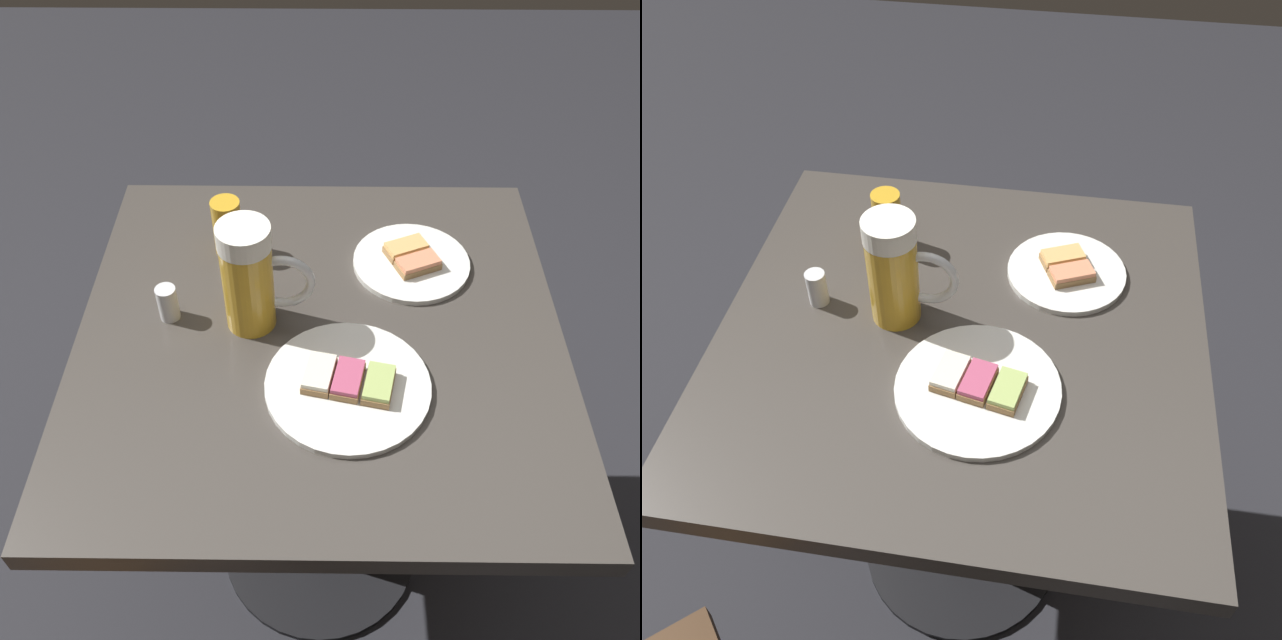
{
  "view_description": "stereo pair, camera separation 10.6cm",
  "coord_description": "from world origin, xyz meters",
  "views": [
    {
      "loc": [
        -0.73,
        -0.01,
        1.53
      ],
      "look_at": [
        0.0,
        0.0,
        0.76
      ],
      "focal_mm": 38.88,
      "sensor_mm": 36.0,
      "label": 1
    },
    {
      "loc": [
        -0.72,
        -0.11,
        1.53
      ],
      "look_at": [
        0.0,
        0.0,
        0.76
      ],
      "focal_mm": 38.88,
      "sensor_mm": 36.0,
      "label": 2
    }
  ],
  "objects": [
    {
      "name": "beer_mug",
      "position": [
        0.02,
        0.1,
        0.83
      ],
      "size": [
        0.08,
        0.14,
        0.19
      ],
      "color": "gold",
      "rests_on": "cafe_table"
    },
    {
      "name": "cafe_table",
      "position": [
        0.0,
        0.0,
        0.58
      ],
      "size": [
        0.75,
        0.75,
        0.74
      ],
      "color": "black",
      "rests_on": "ground_plane"
    },
    {
      "name": "ground_plane",
      "position": [
        0.0,
        0.0,
        0.0
      ],
      "size": [
        6.0,
        6.0,
        0.0
      ],
      "primitive_type": "plane",
      "color": "#28282D"
    },
    {
      "name": "plate_near",
      "position": [
        -0.12,
        -0.04,
        0.75
      ],
      "size": [
        0.24,
        0.24,
        0.03
      ],
      "color": "white",
      "rests_on": "cafe_table"
    },
    {
      "name": "salt_shaker",
      "position": [
        0.02,
        0.24,
        0.77
      ],
      "size": [
        0.03,
        0.03,
        0.06
      ],
      "primitive_type": "cylinder",
      "color": "silver",
      "rests_on": "cafe_table"
    },
    {
      "name": "plate_far",
      "position": [
        0.15,
        -0.15,
        0.75
      ],
      "size": [
        0.2,
        0.2,
        0.03
      ],
      "color": "white",
      "rests_on": "cafe_table"
    },
    {
      "name": "beer_glass_small",
      "position": [
        0.18,
        0.16,
        0.79
      ],
      "size": [
        0.05,
        0.05,
        0.1
      ],
      "primitive_type": "cylinder",
      "color": "gold",
      "rests_on": "cafe_table"
    }
  ]
}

